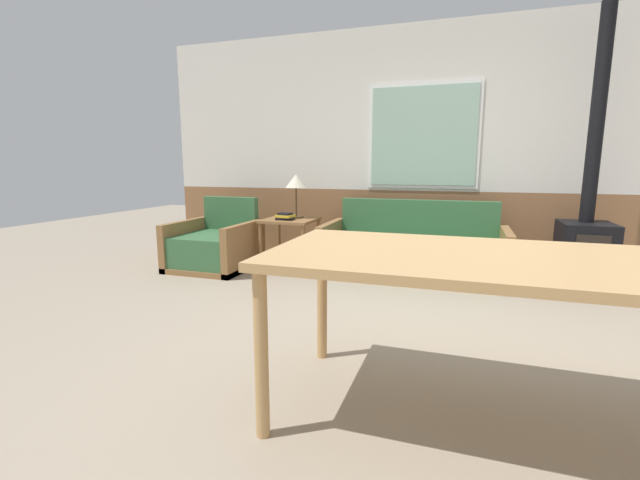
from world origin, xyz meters
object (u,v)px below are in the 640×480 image
object	(u,v)px
side_table	(290,226)
table_lamp	(296,183)
couch	(413,254)
wood_stove	(587,223)
armchair	(215,247)
dining_table	(524,272)

from	to	relation	value
side_table	table_lamp	size ratio (longest dim) A/B	1.13
couch	wood_stove	xyz separation A→B (m)	(1.59, 0.11, 0.37)
armchair	wood_stove	bearing A→B (deg)	0.89
couch	table_lamp	bearing A→B (deg)	175.19
armchair	wood_stove	world-z (taller)	wood_stove
dining_table	table_lamp	bearing A→B (deg)	128.07
couch	table_lamp	world-z (taller)	table_lamp
side_table	wood_stove	bearing A→B (deg)	1.85
couch	wood_stove	world-z (taller)	wood_stove
table_lamp	dining_table	distance (m)	3.39
table_lamp	side_table	bearing A→B (deg)	-110.97
armchair	table_lamp	world-z (taller)	table_lamp
side_table	table_lamp	xyz separation A→B (m)	(0.04, 0.10, 0.48)
armchair	dining_table	world-z (taller)	same
couch	armchair	bearing A→B (deg)	-171.19
armchair	dining_table	size ratio (longest dim) A/B	0.40
table_lamp	wood_stove	world-z (taller)	wood_stove
couch	dining_table	distance (m)	2.69
armchair	table_lamp	distance (m)	1.17
armchair	table_lamp	xyz separation A→B (m)	(0.81, 0.45, 0.71)
armchair	wood_stove	xyz separation A→B (m)	(3.76, 0.45, 0.38)
side_table	couch	bearing A→B (deg)	-0.59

